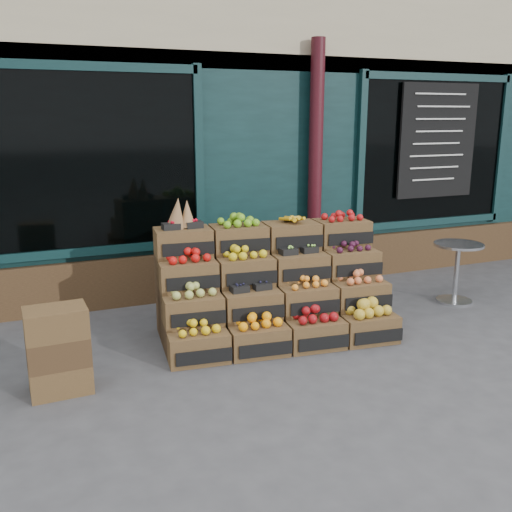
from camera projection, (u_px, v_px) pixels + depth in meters
name	position (u px, v px, depth m)	size (l,w,h in m)	color
ground	(303.00, 355.00, 5.53)	(60.00, 60.00, 0.00)	#414144
shop_facade	(166.00, 107.00, 9.53)	(12.00, 6.24, 4.80)	black
crate_display	(271.00, 292.00, 5.99)	(2.45, 1.39, 1.46)	brown
spare_crates	(58.00, 351.00, 4.71)	(0.50, 0.36, 0.74)	brown
bistro_table	(457.00, 266.00, 6.99)	(0.59, 0.59, 0.75)	#B7B9BF
shopkeeper	(56.00, 224.00, 7.12)	(0.68, 0.45, 1.87)	#185625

